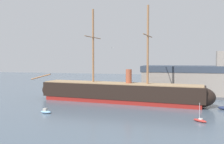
{
  "coord_description": "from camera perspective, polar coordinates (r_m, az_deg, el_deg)",
  "views": [
    {
      "loc": [
        16.16,
        -19.24,
        13.63
      ],
      "look_at": [
        0.5,
        38.87,
        10.46
      ],
      "focal_mm": 40.07,
      "sensor_mm": 36.0,
      "label": 1
    }
  ],
  "objects": [
    {
      "name": "dockside_warehouse_right",
      "position": [
        97.42,
        21.1,
        -1.98
      ],
      "size": [
        51.5,
        16.48,
        16.42
      ],
      "color": "#565659",
      "rests_on": "ground"
    },
    {
      "name": "seagull_in_flight",
      "position": [
        54.43,
        0.1,
        5.55
      ],
      "size": [
        0.49,
        0.99,
        0.13
      ],
      "color": "silver"
    },
    {
      "name": "motorboat_alongside_bow",
      "position": [
        65.5,
        -14.88,
        -8.71
      ],
      "size": [
        3.05,
        1.5,
        1.24
      ],
      "color": "#7FB2D6",
      "rests_on": "ground"
    },
    {
      "name": "sailboat_alongside_stern",
      "position": [
        58.13,
        19.45,
        -10.36
      ],
      "size": [
        3.09,
        2.77,
        4.17
      ],
      "color": "#B22D28",
      "rests_on": "ground"
    },
    {
      "name": "motorboat_distant_centre",
      "position": [
        84.28,
        6.06,
        -5.97
      ],
      "size": [
        2.12,
        3.54,
        1.39
      ],
      "color": "gold",
      "rests_on": "ground"
    },
    {
      "name": "tall_ship",
      "position": [
        78.65,
        1.67,
        -4.63
      ],
      "size": [
        61.52,
        13.81,
        29.59
      ],
      "color": "maroon",
      "rests_on": "ground"
    }
  ]
}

